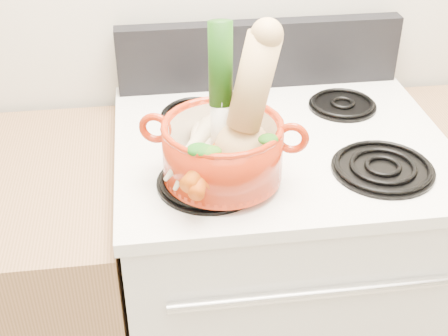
{
  "coord_description": "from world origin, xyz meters",
  "views": [
    {
      "loc": [
        -0.31,
        0.16,
        1.7
      ],
      "look_at": [
        -0.16,
        1.22,
        1.0
      ],
      "focal_mm": 50.0,
      "sensor_mm": 36.0,
      "label": 1
    }
  ],
  "objects": [
    {
      "name": "carrot_3",
      "position": [
        -0.21,
        1.17,
        1.03
      ],
      "size": [
        0.08,
        0.15,
        0.04
      ],
      "primitive_type": "cone",
      "rotation": [
        1.66,
        0.0,
        -0.31
      ],
      "color": "#C84A0A",
      "rests_on": "dutch_oven"
    },
    {
      "name": "carrot_2",
      "position": [
        -0.12,
        1.23,
        1.02
      ],
      "size": [
        0.12,
        0.15,
        0.05
      ],
      "primitive_type": "cone",
      "rotation": [
        1.66,
        0.0,
        0.64
      ],
      "color": "#C74409",
      "rests_on": "dutch_oven"
    },
    {
      "name": "pot_handle_left",
      "position": [
        -0.3,
        1.28,
        1.07
      ],
      "size": [
        0.07,
        0.03,
        0.07
      ],
      "primitive_type": "torus",
      "rotation": [
        1.57,
        0.0,
        -0.28
      ],
      "color": "#A3240A",
      "rests_on": "dutch_oven"
    },
    {
      "name": "carrot_0",
      "position": [
        -0.2,
        1.21,
        1.01
      ],
      "size": [
        0.04,
        0.17,
        0.05
      ],
      "primitive_type": "cone",
      "rotation": [
        1.66,
        0.0,
        -0.06
      ],
      "color": "#C24609",
      "rests_on": "dutch_oven"
    },
    {
      "name": "burner_back_right",
      "position": [
        0.19,
        1.54,
        0.96
      ],
      "size": [
        0.17,
        0.17,
        0.02
      ],
      "primitive_type": "cylinder",
      "color": "black",
      "rests_on": "cooktop"
    },
    {
      "name": "cooktop",
      "position": [
        0.0,
        1.4,
        0.93
      ],
      "size": [
        0.78,
        0.67,
        0.03
      ],
      "primitive_type": "cube",
      "color": "silver",
      "rests_on": "stove_body"
    },
    {
      "name": "stove_body",
      "position": [
        0.0,
        1.4,
        0.46
      ],
      "size": [
        0.76,
        0.65,
        0.92
      ],
      "primitive_type": "cube",
      "color": "silver",
      "rests_on": "floor"
    },
    {
      "name": "oven_handle",
      "position": [
        0.0,
        1.06,
        0.78
      ],
      "size": [
        0.6,
        0.02,
        0.02
      ],
      "primitive_type": "cylinder",
      "rotation": [
        0.0,
        1.57,
        0.0
      ],
      "color": "silver",
      "rests_on": "stove_body"
    },
    {
      "name": "leek",
      "position": [
        -0.16,
        1.26,
        1.15
      ],
      "size": [
        0.05,
        0.08,
        0.31
      ],
      "primitive_type": "cylinder",
      "rotation": [
        -0.08,
        0.0,
        -0.06
      ],
      "color": "silver",
      "rests_on": "dutch_oven"
    },
    {
      "name": "dutch_oven",
      "position": [
        -0.16,
        1.24,
        1.03
      ],
      "size": [
        0.31,
        0.31,
        0.12
      ],
      "primitive_type": "cylinder",
      "rotation": [
        0.0,
        0.0,
        -0.28
      ],
      "color": "#A3240A",
      "rests_on": "burner_front_left"
    },
    {
      "name": "burner_front_right",
      "position": [
        0.19,
        1.24,
        0.96
      ],
      "size": [
        0.22,
        0.22,
        0.02
      ],
      "primitive_type": "cylinder",
      "color": "black",
      "rests_on": "cooktop"
    },
    {
      "name": "parsnip_0",
      "position": [
        -0.22,
        1.26,
        1.02
      ],
      "size": [
        0.09,
        0.22,
        0.06
      ],
      "primitive_type": "cone",
      "rotation": [
        1.66,
        0.0,
        -0.25
      ],
      "color": "#F0E0C3",
      "rests_on": "dutch_oven"
    },
    {
      "name": "squash",
      "position": [
        -0.12,
        1.23,
        1.14
      ],
      "size": [
        0.21,
        0.17,
        0.31
      ],
      "primitive_type": null,
      "rotation": [
        0.0,
        0.24,
        0.33
      ],
      "color": "tan",
      "rests_on": "dutch_oven"
    },
    {
      "name": "pot_handle_right",
      "position": [
        -0.03,
        1.21,
        1.07
      ],
      "size": [
        0.07,
        0.03,
        0.07
      ],
      "primitive_type": "torus",
      "rotation": [
        1.57,
        0.0,
        -0.28
      ],
      "color": "#A3240A",
      "rests_on": "dutch_oven"
    },
    {
      "name": "ginger",
      "position": [
        -0.16,
        1.32,
        1.02
      ],
      "size": [
        0.09,
        0.07,
        0.05
      ],
      "primitive_type": "ellipsoid",
      "rotation": [
        0.0,
        0.0,
        -0.06
      ],
      "color": "tan",
      "rests_on": "dutch_oven"
    },
    {
      "name": "parsnip_1",
      "position": [
        -0.22,
        1.25,
        1.02
      ],
      "size": [
        0.13,
        0.21,
        0.06
      ],
      "primitive_type": "cone",
      "rotation": [
        1.66,
        0.0,
        -0.44
      ],
      "color": "beige",
      "rests_on": "dutch_oven"
    },
    {
      "name": "carrot_1",
      "position": [
        -0.19,
        1.21,
        1.02
      ],
      "size": [
        0.1,
        0.16,
        0.05
      ],
      "primitive_type": "cone",
      "rotation": [
        1.66,
        0.0,
        -0.41
      ],
      "color": "#D9550A",
      "rests_on": "dutch_oven"
    },
    {
      "name": "parsnip_3",
      "position": [
        -0.23,
        1.24,
        1.04
      ],
      "size": [
        0.15,
        0.18,
        0.06
      ],
      "primitive_type": "cone",
      "rotation": [
        1.66,
        0.0,
        -0.62
      ],
      "color": "beige",
      "rests_on": "dutch_oven"
    },
    {
      "name": "burner_back_left",
      "position": [
        -0.19,
        1.54,
        0.96
      ],
      "size": [
        0.17,
        0.17,
        0.02
      ],
      "primitive_type": "cylinder",
      "color": "black",
      "rests_on": "cooktop"
    },
    {
      "name": "control_backsplash",
      "position": [
        0.0,
        1.7,
        1.04
      ],
      "size": [
        0.76,
        0.05,
        0.18
      ],
      "primitive_type": "cube",
      "color": "black",
      "rests_on": "cooktop"
    },
    {
      "name": "parsnip_2",
      "position": [
        -0.19,
        1.27,
        1.03
      ],
      "size": [
        0.11,
        0.22,
        0.07
      ],
      "primitive_type": "cone",
      "rotation": [
        1.66,
        0.0,
        -0.28
      ],
      "color": "beige",
      "rests_on": "dutch_oven"
    },
    {
      "name": "carrot_4",
      "position": [
        -0.2,
        1.2,
        1.04
      ],
      "size": [
        0.12,
        0.18,
        0.05
      ],
      "primitive_type": "cone",
      "rotation": [
        1.66,
        0.0,
        -0.51
      ],
      "color": "#D35F0A",
      "rests_on": "dutch_oven"
    },
    {
      "name": "burner_front_left",
      "position": [
        -0.19,
        1.24,
        0.96
      ],
      "size": [
        0.22,
        0.22,
        0.02
      ],
      "primitive_type": "cylinder",
      "color": "black",
      "rests_on": "cooktop"
    }
  ]
}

